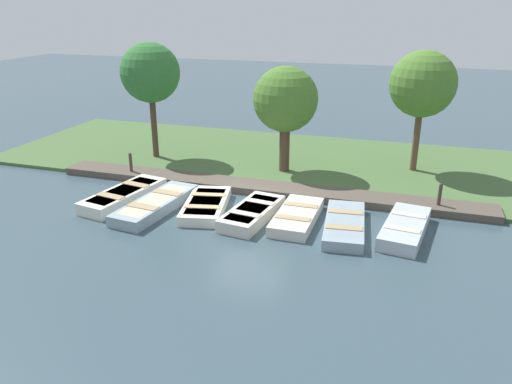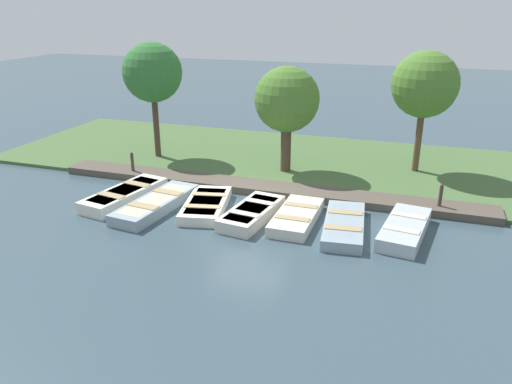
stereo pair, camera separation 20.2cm
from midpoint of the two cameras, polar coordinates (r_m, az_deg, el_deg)
ground_plane at (r=16.28m, az=-0.34°, el=-1.49°), size 80.00×80.00×0.00m
shore_bank at (r=20.78m, az=4.11°, el=3.68°), size 8.00×24.00×0.12m
dock_walkway at (r=17.40m, az=1.06°, el=0.47°), size 1.09×15.37×0.25m
rowboat_0 at (r=17.09m, az=-14.46°, el=-0.31°), size 3.35×1.63×0.42m
rowboat_1 at (r=16.17m, az=-10.99°, el=-1.33°), size 3.55×1.50×0.38m
rowboat_2 at (r=15.91m, az=-5.38°, el=-1.48°), size 2.92×1.77×0.34m
rowboat_3 at (r=15.16m, az=-0.09°, el=-2.42°), size 2.81×1.42×0.40m
rowboat_4 at (r=15.04m, az=5.04°, el=-2.81°), size 2.73×1.15×0.35m
rowboat_5 at (r=14.68m, az=10.42°, el=-3.73°), size 3.09×1.42×0.35m
rowboat_6 at (r=14.77m, az=17.01°, el=-4.04°), size 2.94×1.42×0.42m
mooring_post_near at (r=19.27m, az=-13.63°, el=3.06°), size 0.12×0.12×0.97m
mooring_post_far at (r=16.53m, az=20.62°, el=-0.72°), size 0.12×0.12×0.97m
park_tree_far_left at (r=20.74m, az=-11.47°, el=13.18°), size 2.37×2.37×4.76m
park_tree_left at (r=18.59m, az=3.86°, el=10.40°), size 2.41×2.41×4.07m
park_tree_center at (r=19.48m, az=19.03°, el=11.49°), size 2.42×2.42×4.62m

